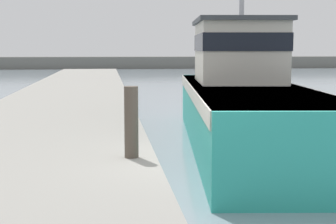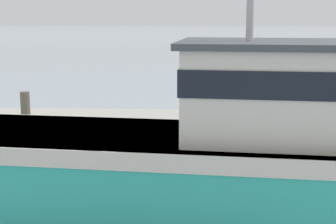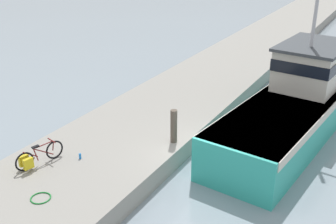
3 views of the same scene
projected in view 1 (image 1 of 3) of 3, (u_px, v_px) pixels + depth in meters
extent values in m
plane|color=#84939E|center=(214.00, 199.00, 9.00)|extent=(320.00, 320.00, 0.00)
cube|color=gray|center=(14.00, 185.00, 8.56)|extent=(4.83, 80.00, 0.73)
cube|color=slate|center=(336.00, 62.00, 71.85)|extent=(180.00, 5.00, 1.54)
cube|color=teal|center=(245.00, 116.00, 13.74)|extent=(4.05, 11.54, 1.64)
cone|color=teal|center=(218.00, 94.00, 20.36)|extent=(1.76, 2.19, 1.55)
cube|color=beige|center=(245.00, 92.00, 13.66)|extent=(4.08, 11.32, 0.33)
cube|color=beige|center=(238.00, 53.00, 14.94)|extent=(2.63, 3.52, 1.71)
cube|color=black|center=(238.00, 43.00, 14.90)|extent=(2.69, 3.59, 0.48)
cube|color=#3D4247|center=(239.00, 21.00, 14.82)|extent=(2.84, 3.80, 0.12)
cylinder|color=#51473D|center=(131.00, 122.00, 8.90)|extent=(0.24, 0.24, 1.24)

